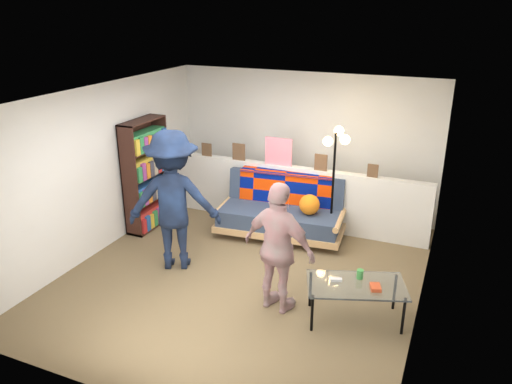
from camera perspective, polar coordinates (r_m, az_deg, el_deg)
ground at (r=6.84m, az=-1.33°, el=-9.35°), size 5.00×5.00×0.00m
room_shell at (r=6.59m, az=0.24°, el=5.26°), size 4.60×5.05×2.45m
half_wall_ledge at (r=8.14m, az=3.88°, el=-0.39°), size 4.45×0.15×1.00m
ledge_decor at (r=7.97m, az=2.41°, el=4.33°), size 2.97×0.02×0.45m
futon_sofa at (r=7.79m, az=3.04°, el=-2.22°), size 2.03×1.11×0.84m
bookshelf at (r=8.12m, az=-12.43°, el=1.55°), size 0.29×0.88×1.77m
coffee_table at (r=5.85m, az=11.43°, el=-10.55°), size 1.25×0.94×0.58m
floor_lamp at (r=7.40m, az=9.05°, el=3.40°), size 0.41×0.32×1.77m
person_left at (r=6.75m, az=-9.41°, el=-0.99°), size 1.43×1.15×1.93m
person_right at (r=5.77m, az=2.64°, el=-6.46°), size 1.00×0.59×1.59m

